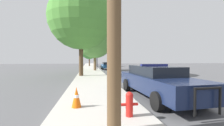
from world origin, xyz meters
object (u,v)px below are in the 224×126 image
fire_hydrant (129,103)px  tree_sidewalk_near (81,18)px  car_background_midblock (107,65)px  tree_sidewalk_mid (95,40)px  traffic_light (105,46)px  police_car (156,80)px  tree_sidewalk_far (89,50)px  traffic_cone (76,97)px

fire_hydrant → tree_sidewalk_near: tree_sidewalk_near is taller
car_background_midblock → tree_sidewalk_near: 12.61m
car_background_midblock → tree_sidewalk_mid: 5.89m
fire_hydrant → traffic_light: traffic_light is taller
police_car → car_background_midblock: (0.07, 19.43, -0.08)m
car_background_midblock → tree_sidewalk_far: tree_sidewalk_far is taller
traffic_light → car_background_midblock: bearing=-46.5°
tree_sidewalk_near → tree_sidewalk_mid: size_ratio=1.26×
police_car → fire_hydrant: size_ratio=7.91×
traffic_light → tree_sidewalk_near: bearing=-108.4°
tree_sidewalk_mid → car_background_midblock: bearing=60.4°
traffic_cone → traffic_light: bearing=80.9°
tree_sidewalk_far → tree_sidewalk_mid: bearing=-87.1°
police_car → tree_sidewalk_near: bearing=-69.6°
tree_sidewalk_mid → tree_sidewalk_far: (-0.72, 14.37, -0.56)m
police_car → traffic_cone: size_ratio=8.14×
tree_sidewalk_mid → traffic_cone: tree_sidewalk_mid is taller
tree_sidewalk_near → tree_sidewalk_far: tree_sidewalk_near is taller
police_car → tree_sidewalk_near: size_ratio=0.62×
car_background_midblock → traffic_cone: car_background_midblock is taller
fire_hydrant → police_car: bearing=50.7°
police_car → tree_sidewalk_mid: tree_sidewalk_mid is taller
traffic_cone → car_background_midblock: bearing=80.3°
car_background_midblock → tree_sidewalk_mid: (-2.20, -3.88, 3.85)m
tree_sidewalk_far → traffic_cone: size_ratio=8.89×
fire_hydrant → tree_sidewalk_far: size_ratio=0.12×
fire_hydrant → traffic_light: (1.83, 22.01, 3.58)m
car_background_midblock → tree_sidewalk_far: (-2.93, 10.50, 3.28)m
traffic_light → tree_sidewalk_mid: tree_sidewalk_mid is taller
police_car → tree_sidewalk_far: 30.23m
traffic_light → car_background_midblock: (0.19, -0.20, -3.40)m
fire_hydrant → car_background_midblock: 21.91m
car_background_midblock → police_car: bearing=-90.6°
tree_sidewalk_near → tree_sidewalk_far: bearing=87.5°
car_background_midblock → traffic_light: bearing=133.1°
tree_sidewalk_near → tree_sidewalk_mid: 7.28m
police_car → traffic_cone: 3.73m
traffic_light → tree_sidewalk_far: (-2.74, 10.30, -0.12)m
traffic_cone → fire_hydrant: bearing=-34.7°
traffic_light → traffic_cone: (-3.37, -20.95, -3.61)m
car_background_midblock → tree_sidewalk_near: tree_sidewalk_near is taller
car_background_midblock → tree_sidewalk_far: 11.38m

